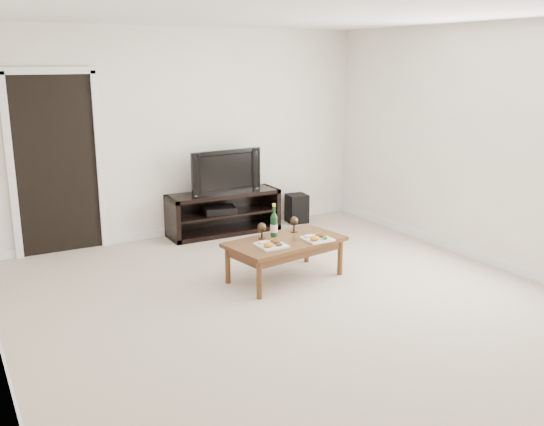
{
  "coord_description": "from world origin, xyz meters",
  "views": [
    {
      "loc": [
        -2.74,
        -4.46,
        2.22
      ],
      "look_at": [
        0.16,
        0.73,
        0.7
      ],
      "focal_mm": 40.0,
      "sensor_mm": 36.0,
      "label": 1
    }
  ],
  "objects_px": {
    "media_console": "(224,213)",
    "television": "(223,171)",
    "subwoofer": "(297,208)",
    "coffee_table": "(285,259)"
  },
  "relations": [
    {
      "from": "television",
      "to": "coffee_table",
      "type": "relative_size",
      "value": 0.82
    },
    {
      "from": "media_console",
      "to": "subwoofer",
      "type": "relative_size",
      "value": 3.7
    },
    {
      "from": "media_console",
      "to": "coffee_table",
      "type": "relative_size",
      "value": 1.23
    },
    {
      "from": "coffee_table",
      "to": "subwoofer",
      "type": "bearing_deg",
      "value": 55.42
    },
    {
      "from": "media_console",
      "to": "television",
      "type": "distance_m",
      "value": 0.55
    },
    {
      "from": "subwoofer",
      "to": "coffee_table",
      "type": "relative_size",
      "value": 0.33
    },
    {
      "from": "media_console",
      "to": "subwoofer",
      "type": "distance_m",
      "value": 1.12
    },
    {
      "from": "subwoofer",
      "to": "coffee_table",
      "type": "bearing_deg",
      "value": -118.01
    },
    {
      "from": "television",
      "to": "coffee_table",
      "type": "bearing_deg",
      "value": -99.1
    },
    {
      "from": "media_console",
      "to": "coffee_table",
      "type": "distance_m",
      "value": 1.86
    }
  ]
}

